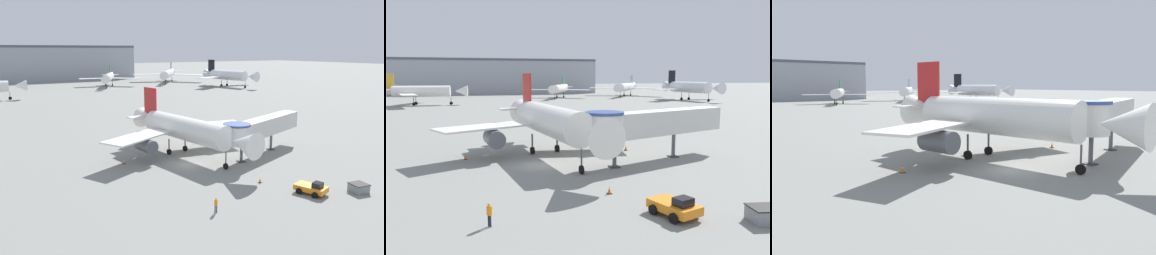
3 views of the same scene
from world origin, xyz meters
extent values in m
plane|color=gray|center=(0.00, 0.00, 0.00)|extent=(800.00, 800.00, 0.00)
cylinder|color=white|center=(2.11, 4.34, 4.46)|extent=(6.49, 18.44, 3.73)
cone|color=white|center=(4.07, -8.08, 4.46)|extent=(4.32, 4.63, 3.73)
cone|color=white|center=(0.50, 14.56, 4.46)|extent=(4.55, 6.10, 3.73)
cube|color=white|center=(-5.73, 5.44, 3.80)|extent=(12.19, 9.13, 0.22)
cube|color=white|center=(9.23, 7.80, 3.80)|extent=(11.97, 6.18, 0.22)
cube|color=#B21E1E|center=(0.54, 14.29, 7.81)|extent=(0.80, 3.60, 4.85)
cube|color=white|center=(0.46, 14.84, 5.11)|extent=(8.06, 3.70, 0.18)
cylinder|color=#565960|center=(-4.67, 4.58, 2.53)|extent=(2.59, 3.89, 2.05)
cylinder|color=#565960|center=(8.49, 6.65, 2.53)|extent=(2.59, 3.89, 2.05)
cylinder|color=#4C4C51|center=(3.54, -4.72, 1.52)|extent=(0.18, 0.18, 2.14)
cylinder|color=black|center=(3.54, -4.72, 0.45)|extent=(0.40, 0.93, 0.90)
cylinder|color=#4C4C51|center=(0.10, 6.32, 1.52)|extent=(0.22, 0.22, 2.14)
cylinder|color=black|center=(0.10, 6.32, 0.45)|extent=(0.54, 0.95, 0.90)
cylinder|color=#4C4C51|center=(3.41, 6.84, 1.52)|extent=(0.22, 0.22, 2.14)
cylinder|color=black|center=(3.41, 6.84, 0.45)|extent=(0.54, 0.95, 0.90)
cube|color=silver|center=(14.88, -0.41, 4.46)|extent=(17.82, 8.42, 2.80)
cylinder|color=silver|center=(6.40, -3.39, 4.46)|extent=(3.90, 3.90, 2.80)
cylinder|color=navy|center=(6.40, -3.39, 6.01)|extent=(4.10, 4.10, 0.30)
cylinder|color=#56565B|center=(7.76, -2.91, 1.53)|extent=(0.44, 0.44, 3.06)
cube|color=#333338|center=(7.76, -2.91, 0.06)|extent=(1.10, 1.10, 0.12)
cylinder|color=#56565B|center=(16.57, 0.19, 1.53)|extent=(0.44, 0.44, 3.06)
cube|color=#333338|center=(16.57, 0.19, 0.06)|extent=(1.10, 1.10, 0.12)
cube|color=orange|center=(6.86, -17.40, 0.68)|extent=(3.03, 4.03, 0.63)
cube|color=black|center=(7.11, -18.17, 1.28)|extent=(1.47, 1.33, 0.57)
cylinder|color=black|center=(6.17, -18.65, 0.36)|extent=(0.53, 0.79, 0.73)
cylinder|color=black|center=(8.15, -18.02, 0.36)|extent=(0.53, 0.79, 0.73)
cylinder|color=black|center=(5.57, -16.78, 0.36)|extent=(0.53, 0.79, 0.73)
cylinder|color=black|center=(7.56, -16.15, 0.36)|extent=(0.53, 0.79, 0.73)
cube|color=gray|center=(12.18, -20.03, 0.50)|extent=(2.09, 2.03, 1.00)
cube|color=black|center=(12.18, -20.03, 1.04)|extent=(2.21, 2.15, 0.08)
cube|color=black|center=(4.12, -11.47, 0.02)|extent=(0.42, 0.42, 0.04)
cone|color=orange|center=(4.12, -11.47, 0.37)|extent=(0.29, 0.29, 0.66)
cylinder|color=white|center=(4.12, -11.47, 0.45)|extent=(0.16, 0.16, 0.08)
cube|color=black|center=(12.50, 5.47, 0.02)|extent=(0.43, 0.43, 0.04)
cone|color=orange|center=(12.50, 5.47, 0.38)|extent=(0.30, 0.30, 0.67)
cylinder|color=white|center=(12.50, 5.47, 0.46)|extent=(0.16, 0.16, 0.08)
cube|color=black|center=(-8.05, 5.27, 0.02)|extent=(0.41, 0.41, 0.04)
cone|color=orange|center=(-8.05, 5.27, 0.36)|extent=(0.28, 0.28, 0.65)
cylinder|color=white|center=(-8.05, 5.27, 0.44)|extent=(0.16, 0.16, 0.08)
cylinder|color=#1E2338|center=(-5.83, -16.08, 0.40)|extent=(0.12, 0.12, 0.79)
cylinder|color=#1E2338|center=(-5.94, -15.96, 0.40)|extent=(0.12, 0.12, 0.79)
cube|color=orange|center=(-5.88, -16.02, 1.11)|extent=(0.35, 0.35, 0.63)
sphere|color=tan|center=(-5.88, -16.02, 1.53)|extent=(0.22, 0.22, 0.22)
cylinder|color=white|center=(28.21, 121.53, 4.26)|extent=(10.45, 17.92, 3.45)
cone|color=white|center=(23.24, 110.27, 4.26)|extent=(4.69, 4.87, 3.45)
cone|color=white|center=(32.34, 130.90, 4.26)|extent=(5.25, 6.13, 3.45)
cube|color=white|center=(22.27, 126.71, 3.66)|extent=(11.98, 5.48, 0.22)
cube|color=white|center=(36.04, 120.63, 3.66)|extent=(11.53, 10.96, 0.22)
cube|color=#1E6638|center=(32.24, 130.66, 7.37)|extent=(1.64, 3.31, 4.49)
cube|color=white|center=(32.45, 131.14, 4.87)|extent=(8.21, 5.44, 0.18)
cylinder|color=#4C4C51|center=(24.55, 113.24, 1.54)|extent=(0.18, 0.18, 1.99)
cylinder|color=black|center=(24.55, 113.24, 0.55)|extent=(0.68, 1.11, 1.10)
cylinder|color=#4C4C51|center=(27.70, 124.22, 1.54)|extent=(0.22, 0.22, 1.99)
cylinder|color=black|center=(27.70, 124.22, 0.55)|extent=(0.81, 1.17, 1.10)
cylinder|color=#4C4C51|center=(30.54, 122.97, 1.54)|extent=(0.22, 0.22, 1.99)
cylinder|color=black|center=(30.54, 122.97, 0.55)|extent=(0.81, 1.17, 1.10)
cylinder|color=white|center=(-24.73, 95.02, 4.66)|extent=(18.56, 4.73, 3.82)
cone|color=white|center=(-11.92, 94.38, 4.66)|extent=(4.39, 4.02, 3.82)
cone|color=white|center=(-35.25, 95.55, 4.66)|extent=(5.91, 4.10, 3.82)
cube|color=white|center=(-27.70, 86.81, 3.99)|extent=(7.74, 13.62, 0.22)
cube|color=white|center=(-26.86, 103.49, 3.99)|extent=(8.82, 13.65, 0.22)
cube|color=gold|center=(-34.97, 95.54, 8.09)|extent=(3.69, 0.42, 4.97)
cube|color=white|center=(-35.54, 95.56, 5.32)|extent=(3.01, 8.88, 0.18)
cylinder|color=#4C4C51|center=(-15.39, 94.56, 1.65)|extent=(0.18, 0.18, 2.20)
cylinder|color=black|center=(-15.39, 94.56, 0.55)|extent=(1.11, 0.31, 1.10)
cylinder|color=#4C4C51|center=(-27.11, 93.42, 1.65)|extent=(0.22, 0.22, 2.20)
cylinder|color=black|center=(-27.11, 93.42, 0.55)|extent=(1.12, 0.45, 1.10)
cylinder|color=#4C4C51|center=(-26.94, 96.85, 1.65)|extent=(0.22, 0.22, 2.20)
cylinder|color=black|center=(-26.94, 96.85, 0.55)|extent=(1.12, 0.45, 1.10)
cylinder|color=silver|center=(76.11, 94.12, 5.27)|extent=(8.49, 19.85, 4.39)
cone|color=silver|center=(79.12, 80.60, 5.27)|extent=(5.33, 5.67, 4.39)
cone|color=silver|center=(73.68, 105.07, 5.27)|extent=(5.72, 7.38, 4.39)
cube|color=silver|center=(66.36, 94.84, 4.50)|extent=(14.85, 11.52, 0.22)
cube|color=silver|center=(84.64, 98.90, 4.50)|extent=(14.73, 6.27, 0.22)
cube|color=black|center=(73.75, 104.75, 9.22)|extent=(1.10, 3.96, 5.71)
cube|color=silver|center=(73.60, 105.40, 6.04)|extent=(10.12, 4.85, 0.18)
cylinder|color=#4C4C51|center=(78.28, 84.38, 1.81)|extent=(0.18, 0.18, 2.52)
cylinder|color=black|center=(78.28, 84.38, 0.55)|extent=(0.49, 1.13, 1.10)
cylinder|color=#4C4C51|center=(73.66, 96.06, 1.81)|extent=(0.22, 0.22, 2.52)
cylinder|color=black|center=(73.66, 96.06, 0.55)|extent=(0.63, 1.16, 1.10)
cylinder|color=#4C4C51|center=(77.51, 96.91, 1.81)|extent=(0.22, 0.22, 2.52)
cylinder|color=black|center=(77.51, 96.91, 0.55)|extent=(0.63, 1.16, 1.10)
cylinder|color=white|center=(62.70, 128.70, 4.48)|extent=(17.27, 23.05, 3.66)
cone|color=white|center=(53.62, 115.33, 4.48)|extent=(5.29, 5.39, 3.66)
cone|color=white|center=(70.54, 140.26, 4.48)|extent=(6.11, 6.60, 3.66)
cube|color=white|center=(56.02, 137.35, 3.84)|extent=(17.97, 10.12, 0.22)
cube|color=white|center=(73.20, 125.70, 3.84)|extent=(14.90, 16.92, 0.22)
cube|color=slate|center=(70.38, 140.03, 7.78)|extent=(2.74, 3.89, 4.76)
cube|color=white|center=(70.69, 140.49, 5.12)|extent=(11.40, 9.15, 0.18)
cylinder|color=#4C4C51|center=(55.82, 118.57, 1.60)|extent=(0.18, 0.18, 2.10)
cylinder|color=black|center=(55.82, 118.57, 0.55)|extent=(0.83, 1.06, 1.10)
cylinder|color=#4C4C51|center=(63.11, 132.25, 1.60)|extent=(0.22, 0.22, 2.10)
cylinder|color=black|center=(63.11, 132.25, 0.55)|extent=(0.95, 1.13, 1.10)
cylinder|color=#4C4C51|center=(65.84, 130.40, 1.60)|extent=(0.22, 0.22, 2.10)
cylinder|color=black|center=(65.84, 130.40, 0.55)|extent=(0.95, 1.13, 1.10)
cube|color=#999EA8|center=(-5.88, 175.00, 8.92)|extent=(128.59, 21.32, 17.83)
cube|color=#4C515B|center=(-5.88, 175.00, 18.43)|extent=(128.59, 21.75, 1.20)
camera|label=1|loc=(-26.83, -46.36, 16.87)|focal=35.00mm
camera|label=2|loc=(-6.30, -40.30, 9.91)|focal=35.00mm
camera|label=3|loc=(-23.52, -23.03, 7.63)|focal=35.00mm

